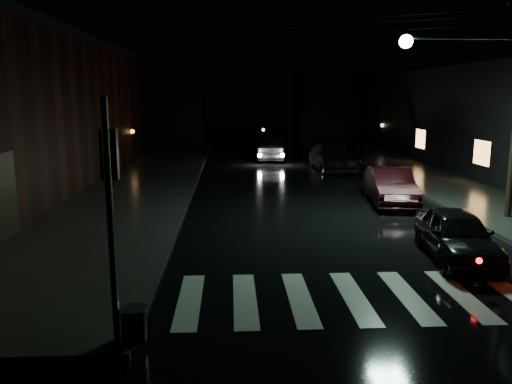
{
  "coord_description": "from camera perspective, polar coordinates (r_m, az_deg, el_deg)",
  "views": [
    {
      "loc": [
        -0.28,
        -9.69,
        4.37
      ],
      "look_at": [
        0.45,
        4.53,
        1.6
      ],
      "focal_mm": 35.0,
      "sensor_mm": 36.0,
      "label": 1
    }
  ],
  "objects": [
    {
      "name": "crosswalk",
      "position": [
        11.56,
        14.08,
        -11.51
      ],
      "size": [
        9.0,
        3.0,
        0.01
      ],
      "primitive_type": "cube",
      "color": "beige",
      "rests_on": "ground"
    },
    {
      "name": "oncoming_car",
      "position": [
        34.21,
        1.64,
        4.98
      ],
      "size": [
        1.95,
        4.85,
        1.57
      ],
      "primitive_type": "imported",
      "rotation": [
        0.0,
        0.0,
        3.08
      ],
      "color": "black",
      "rests_on": "ground"
    },
    {
      "name": "utility_pole",
      "position": [
        19.02,
        26.17,
        10.59
      ],
      "size": [
        4.92,
        0.44,
        8.0
      ],
      "color": "black",
      "rests_on": "ground"
    },
    {
      "name": "sidewalk_right",
      "position": [
        26.18,
        20.23,
        0.88
      ],
      "size": [
        4.0,
        44.0,
        0.15
      ],
      "primitive_type": "cube",
      "color": "#282826",
      "rests_on": "ground"
    },
    {
      "name": "sidewalk_left",
      "position": [
        24.54,
        -13.98,
        0.59
      ],
      "size": [
        6.0,
        44.0,
        0.15
      ],
      "primitive_type": "cube",
      "color": "#282826",
      "rests_on": "ground"
    },
    {
      "name": "parked_car_c",
      "position": [
        30.23,
        8.71,
        4.0
      ],
      "size": [
        2.33,
        5.27,
        1.51
      ],
      "primitive_type": "imported",
      "rotation": [
        0.0,
        0.0,
        0.04
      ],
      "color": "black",
      "rests_on": "ground"
    },
    {
      "name": "parked_car_b",
      "position": [
        21.05,
        15.1,
        0.68
      ],
      "size": [
        2.11,
        4.63,
        1.47
      ],
      "primitive_type": "imported",
      "rotation": [
        0.0,
        0.0,
        -0.13
      ],
      "color": "black",
      "rests_on": "ground"
    },
    {
      "name": "parked_car_a",
      "position": [
        14.55,
        21.96,
        -4.54
      ],
      "size": [
        2.04,
        4.09,
        1.34
      ],
      "primitive_type": "imported",
      "rotation": [
        0.0,
        0.0,
        -0.12
      ],
      "color": "black",
      "rests_on": "ground"
    },
    {
      "name": "parked_car_d",
      "position": [
        34.67,
        10.05,
        4.74
      ],
      "size": [
        2.76,
        5.18,
        1.38
      ],
      "primitive_type": "imported",
      "rotation": [
        0.0,
        0.0,
        -0.1
      ],
      "color": "black",
      "rests_on": "ground"
    },
    {
      "name": "building_far_right",
      "position": [
        56.53,
        11.87,
        9.89
      ],
      "size": [
        14.0,
        10.0,
        7.0
      ],
      "primitive_type": "cube",
      "color": "black",
      "rests_on": "ground"
    },
    {
      "name": "building_far_left",
      "position": [
        55.55,
        -13.23,
        10.33
      ],
      "size": [
        14.0,
        10.0,
        8.0
      ],
      "primitive_type": "cube",
      "color": "black",
      "rests_on": "ground"
    },
    {
      "name": "signal_pole_corner",
      "position": [
        8.9,
        -14.99,
        -7.9
      ],
      "size": [
        0.68,
        0.61,
        4.2
      ],
      "color": "slate",
      "rests_on": "ground"
    },
    {
      "name": "ground",
      "position": [
        10.64,
        -1.19,
        -13.25
      ],
      "size": [
        120.0,
        120.0,
        0.0
      ],
      "primitive_type": "plane",
      "color": "black",
      "rests_on": "ground"
    }
  ]
}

